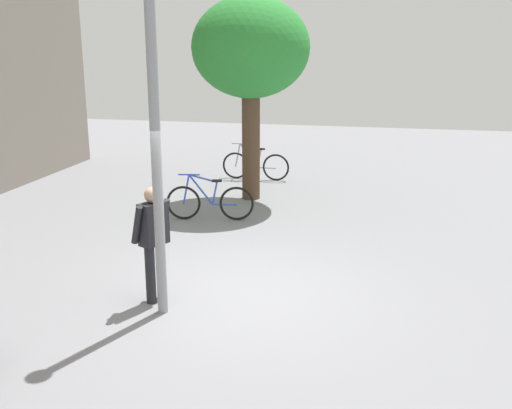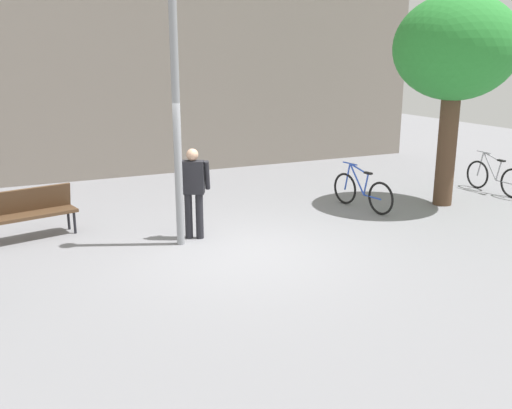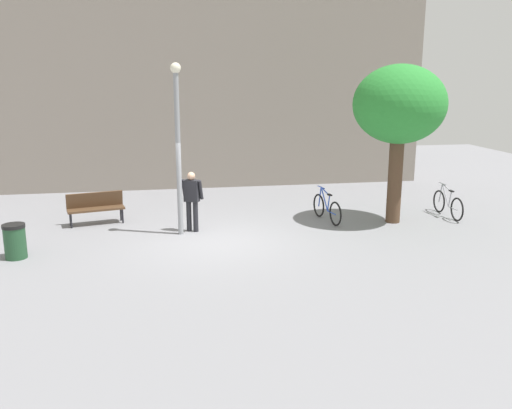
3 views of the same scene
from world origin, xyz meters
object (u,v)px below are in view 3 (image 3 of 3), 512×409
Objects in this scene: bicycle_silver at (448,204)px; trash_bin at (15,241)px; person_by_lamppost at (192,197)px; plaza_tree at (399,106)px; lamppost at (178,138)px; park_bench at (96,205)px; bicycle_blue at (327,208)px.

trash_bin is at bearing -171.13° from bicycle_silver.
plaza_tree is (5.90, -0.03, 2.41)m from person_by_lamppost.
lamppost is 4.71m from trash_bin.
park_bench is 3.27m from trash_bin.
person_by_lamppost is 1.00× the size of park_bench.
park_bench is at bearing 172.51° from bicycle_blue.
bicycle_blue is (-3.82, 0.11, 0.00)m from bicycle_silver.
park_bench is at bearing 171.27° from plaza_tree.
plaza_tree is at bearing 1.76° from lamppost.
park_bench is (-2.39, 1.51, -2.08)m from lamppost.
bicycle_blue is (6.72, -0.88, -0.16)m from park_bench.
lamppost is 2.73× the size of person_by_lamppost.
person_by_lamppost is 0.92× the size of bicycle_silver.
trash_bin is at bearing -118.04° from park_bench.
lamppost is 2.54× the size of bicycle_blue.
bicycle_silver is 1.01× the size of bicycle_blue.
bicycle_silver reaches higher than trash_bin.
lamppost is 4.92m from bicycle_blue.
bicycle_blue reaches higher than park_bench.
person_by_lamppost reaches higher than trash_bin.
park_bench is 9.17m from plaza_tree.
person_by_lamppost is at bearing 179.67° from plaza_tree.
bicycle_silver is (1.92, 0.33, -3.00)m from plaza_tree.
bicycle_blue is (-1.90, 0.44, -3.00)m from plaza_tree.
person_by_lamppost is (0.34, 0.22, -1.66)m from lamppost.
trash_bin is (-3.93, -1.37, -2.21)m from lamppost.
person_by_lamppost is 7.84m from bicycle_silver.
bicycle_blue is at bearing 8.28° from lamppost.
bicycle_silver is (8.15, 0.52, -2.25)m from lamppost.
park_bench is 0.93× the size of bicycle_blue.
bicycle_silver and bicycle_blue have the same top height.
bicycle_silver is 3.82m from bicycle_blue.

